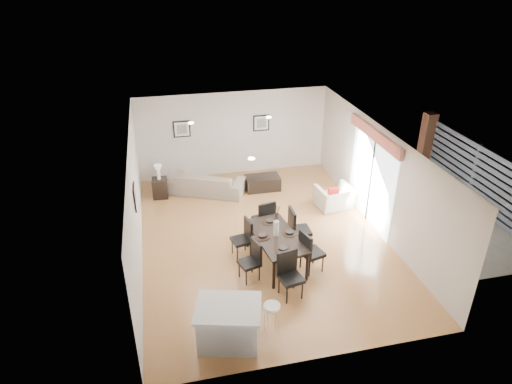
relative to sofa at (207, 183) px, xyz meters
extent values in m
plane|color=#BD804D|center=(1.05, -2.79, -0.32)|extent=(8.00, 8.00, 0.00)
cube|color=beige|center=(1.05, 1.21, 1.03)|extent=(6.00, 0.04, 2.70)
cube|color=beige|center=(1.05, -6.79, 1.03)|extent=(6.00, 0.04, 2.70)
cube|color=beige|center=(-1.95, -2.79, 1.03)|extent=(0.04, 8.00, 2.70)
cube|color=beige|center=(4.05, -2.79, 1.03)|extent=(0.04, 8.00, 2.70)
cube|color=white|center=(1.05, -2.79, 2.38)|extent=(6.00, 8.00, 0.02)
imported|color=gray|center=(0.00, 0.00, 0.00)|extent=(2.38, 1.70, 0.65)
imported|color=beige|center=(3.39, -1.71, -0.01)|extent=(1.06, 0.96, 0.63)
imported|color=#3D622A|center=(6.54, -2.93, 0.02)|extent=(0.69, 0.62, 0.68)
imported|color=#3D622A|center=(6.83, -2.00, 0.03)|extent=(0.40, 0.40, 0.71)
cube|color=black|center=(1.10, -3.86, 0.40)|extent=(1.13, 1.91, 0.06)
cylinder|color=black|center=(0.82, -4.75, 0.02)|extent=(0.07, 0.07, 0.69)
cylinder|color=black|center=(0.60, -3.07, 0.02)|extent=(0.07, 0.07, 0.69)
cylinder|color=black|center=(1.60, -4.64, 0.02)|extent=(0.07, 0.07, 0.69)
cylinder|color=black|center=(1.38, -2.97, 0.02)|extent=(0.07, 0.07, 0.69)
cube|color=black|center=(0.38, -4.31, 0.09)|extent=(0.52, 0.52, 0.07)
cube|color=black|center=(0.55, -4.26, 0.36)|extent=(0.17, 0.42, 0.50)
cylinder|color=black|center=(0.17, -4.20, -0.13)|extent=(0.03, 0.03, 0.38)
cylinder|color=black|center=(0.49, -4.11, -0.13)|extent=(0.03, 0.03, 0.38)
cylinder|color=black|center=(0.27, -4.51, -0.13)|extent=(0.03, 0.03, 0.38)
cylinder|color=black|center=(0.58, -4.42, -0.13)|extent=(0.03, 0.03, 0.38)
cube|color=black|center=(0.38, -3.41, 0.10)|extent=(0.49, 0.49, 0.07)
cube|color=black|center=(0.56, -3.37, 0.37)|extent=(0.13, 0.43, 0.51)
cylinder|color=black|center=(0.18, -3.27, -0.13)|extent=(0.03, 0.03, 0.39)
cylinder|color=black|center=(0.51, -3.21, -0.13)|extent=(0.03, 0.03, 0.39)
cylinder|color=black|center=(0.24, -3.60, -0.13)|extent=(0.03, 0.03, 0.39)
cylinder|color=black|center=(0.57, -3.54, -0.13)|extent=(0.03, 0.03, 0.39)
cube|color=black|center=(1.82, -4.31, 0.14)|extent=(0.57, 0.57, 0.08)
cube|color=black|center=(1.63, -4.36, 0.43)|extent=(0.18, 0.46, 0.55)
cylinder|color=black|center=(2.04, -4.44, -0.11)|extent=(0.04, 0.04, 0.42)
cylinder|color=black|center=(1.70, -4.53, -0.11)|extent=(0.04, 0.04, 0.42)
cylinder|color=black|center=(1.95, -4.09, -0.11)|extent=(0.04, 0.04, 0.42)
cylinder|color=black|center=(1.60, -4.18, -0.11)|extent=(0.04, 0.04, 0.42)
cube|color=black|center=(1.82, -3.41, 0.16)|extent=(0.49, 0.49, 0.08)
cube|color=black|center=(1.61, -3.40, 0.47)|extent=(0.07, 0.49, 0.58)
cylinder|color=black|center=(2.01, -3.60, -0.10)|extent=(0.04, 0.04, 0.45)
cylinder|color=black|center=(1.63, -3.60, -0.10)|extent=(0.04, 0.04, 0.45)
cylinder|color=black|center=(2.01, -3.22, -0.10)|extent=(0.04, 0.04, 0.45)
cylinder|color=black|center=(1.63, -3.21, -0.10)|extent=(0.04, 0.04, 0.45)
cube|color=black|center=(1.10, -5.06, 0.13)|extent=(0.54, 0.54, 0.08)
cube|color=black|center=(1.06, -4.87, 0.42)|extent=(0.46, 0.15, 0.55)
cylinder|color=black|center=(0.96, -5.27, -0.11)|extent=(0.04, 0.04, 0.42)
cylinder|color=black|center=(0.89, -4.92, -0.11)|extent=(0.04, 0.04, 0.42)
cylinder|color=black|center=(1.31, -5.20, -0.11)|extent=(0.04, 0.04, 0.42)
cylinder|color=black|center=(1.24, -4.85, -0.11)|extent=(0.04, 0.04, 0.42)
cube|color=black|center=(1.10, -2.65, 0.14)|extent=(0.54, 0.54, 0.08)
cube|color=black|center=(1.14, -2.85, 0.42)|extent=(0.46, 0.15, 0.55)
cylinder|color=black|center=(1.24, -2.44, -0.11)|extent=(0.04, 0.04, 0.42)
cylinder|color=black|center=(1.31, -2.79, -0.11)|extent=(0.04, 0.04, 0.42)
cylinder|color=black|center=(0.89, -2.52, -0.11)|extent=(0.04, 0.04, 0.42)
cylinder|color=black|center=(0.96, -2.87, -0.11)|extent=(0.04, 0.04, 0.42)
cylinder|color=white|center=(1.10, -3.86, 0.62)|extent=(0.13, 0.13, 0.37)
cylinder|color=black|center=(1.42, -3.86, 0.43)|extent=(0.36, 0.36, 0.01)
cylinder|color=black|center=(1.42, -3.86, 0.47)|extent=(0.19, 0.19, 0.05)
cylinder|color=black|center=(1.10, -3.27, 0.43)|extent=(0.36, 0.36, 0.01)
cylinder|color=black|center=(1.10, -3.27, 0.47)|extent=(0.19, 0.19, 0.05)
cylinder|color=black|center=(0.78, -3.86, 0.43)|extent=(0.36, 0.36, 0.01)
cylinder|color=black|center=(0.78, -3.86, 0.47)|extent=(0.19, 0.19, 0.05)
cylinder|color=black|center=(1.10, -4.44, 0.43)|extent=(0.36, 0.36, 0.01)
cylinder|color=black|center=(1.10, -4.44, 0.47)|extent=(0.19, 0.19, 0.05)
cube|color=black|center=(1.69, -0.14, -0.12)|extent=(1.04, 0.64, 0.41)
cube|color=black|center=(-1.38, 0.03, -0.03)|extent=(0.46, 0.46, 0.58)
cylinder|color=white|center=(-1.38, 0.03, 0.35)|extent=(0.11, 0.11, 0.19)
cone|color=white|center=(-1.38, 0.03, 0.58)|extent=(0.23, 0.23, 0.25)
cube|color=#A61A15|center=(3.30, -1.80, 0.19)|extent=(0.31, 0.13, 0.31)
cube|color=silver|center=(-0.38, -6.02, 0.06)|extent=(1.26, 1.07, 0.77)
cube|color=silver|center=(-0.38, -6.02, 0.47)|extent=(1.37, 1.18, 0.05)
cylinder|color=white|center=(0.44, -6.02, 0.35)|extent=(0.32, 0.32, 0.05)
cylinder|color=silver|center=(0.54, -5.92, 0.01)|extent=(0.02, 0.02, 0.68)
cylinder|color=silver|center=(0.33, -5.92, 0.01)|extent=(0.02, 0.02, 0.68)
cylinder|color=silver|center=(0.33, -6.13, 0.01)|extent=(0.02, 0.02, 0.68)
cylinder|color=silver|center=(0.54, -6.13, 0.01)|extent=(0.02, 0.02, 0.68)
cube|color=black|center=(-0.55, 1.18, 1.33)|extent=(0.52, 0.03, 0.52)
cube|color=white|center=(-0.55, 1.18, 1.33)|extent=(0.44, 0.04, 0.44)
cube|color=#5A5A55|center=(-0.55, 1.18, 1.33)|extent=(0.30, 0.04, 0.30)
cube|color=black|center=(1.95, 1.18, 1.33)|extent=(0.52, 0.03, 0.52)
cube|color=white|center=(1.95, 1.18, 1.33)|extent=(0.44, 0.04, 0.44)
cube|color=#5A5A55|center=(1.95, 1.18, 1.33)|extent=(0.30, 0.04, 0.30)
cube|color=black|center=(-1.92, -2.99, 1.33)|extent=(0.03, 0.52, 0.52)
cube|color=white|center=(-1.92, -2.99, 1.33)|extent=(0.04, 0.44, 0.44)
cube|color=#5A5A55|center=(-1.92, -2.99, 1.33)|extent=(0.04, 0.30, 0.30)
cube|color=white|center=(4.03, -2.49, 0.80)|extent=(0.02, 2.40, 2.25)
cube|color=black|center=(4.01, -2.49, 0.80)|extent=(0.03, 0.05, 2.25)
cube|color=black|center=(4.01, -2.49, 1.95)|extent=(0.03, 2.50, 0.05)
cube|color=maroon|center=(3.97, -2.49, 2.11)|extent=(0.10, 2.70, 0.28)
plane|color=gray|center=(6.05, -2.49, -0.32)|extent=(6.00, 6.00, 0.00)
cube|color=#2A2A2C|center=(7.25, -2.49, 0.58)|extent=(0.08, 5.50, 1.80)
cube|color=brown|center=(7.10, -0.09, 0.68)|extent=(0.35, 0.35, 2.00)
camera|label=1|loc=(-1.28, -12.22, 6.11)|focal=32.00mm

